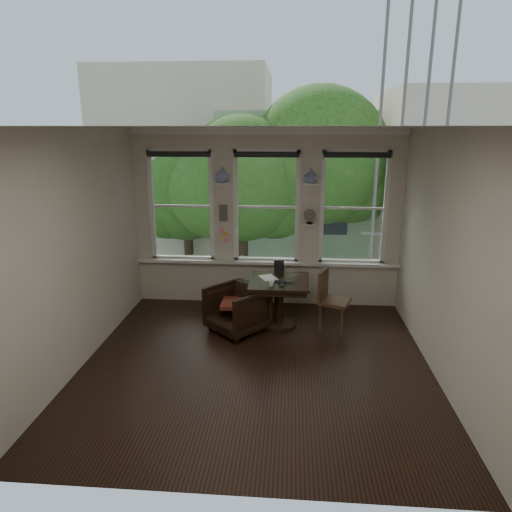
# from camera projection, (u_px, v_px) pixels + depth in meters

# --- Properties ---
(ground) EXTENTS (4.50, 4.50, 0.00)m
(ground) POSITION_uv_depth(u_px,v_px,m) (256.00, 363.00, 5.99)
(ground) COLOR black
(ground) RESTS_ON ground
(ceiling) EXTENTS (4.50, 4.50, 0.00)m
(ceiling) POSITION_uv_depth(u_px,v_px,m) (256.00, 127.00, 5.18)
(ceiling) COLOR silver
(ceiling) RESTS_ON ground
(wall_back) EXTENTS (4.50, 0.00, 4.50)m
(wall_back) POSITION_uv_depth(u_px,v_px,m) (266.00, 219.00, 7.75)
(wall_back) COLOR beige
(wall_back) RESTS_ON ground
(wall_front) EXTENTS (4.50, 0.00, 4.50)m
(wall_front) POSITION_uv_depth(u_px,v_px,m) (233.00, 333.00, 3.43)
(wall_front) COLOR beige
(wall_front) RESTS_ON ground
(wall_left) EXTENTS (0.00, 4.50, 4.50)m
(wall_left) POSITION_uv_depth(u_px,v_px,m) (79.00, 250.00, 5.76)
(wall_left) COLOR beige
(wall_left) RESTS_ON ground
(wall_right) EXTENTS (0.00, 4.50, 4.50)m
(wall_right) POSITION_uv_depth(u_px,v_px,m) (445.00, 258.00, 5.42)
(wall_right) COLOR beige
(wall_right) RESTS_ON ground
(window_left) EXTENTS (1.10, 0.12, 1.90)m
(window_left) POSITION_uv_depth(u_px,v_px,m) (182.00, 206.00, 7.80)
(window_left) COLOR white
(window_left) RESTS_ON ground
(window_center) EXTENTS (1.10, 0.12, 1.90)m
(window_center) POSITION_uv_depth(u_px,v_px,m) (266.00, 207.00, 7.69)
(window_center) COLOR white
(window_center) RESTS_ON ground
(window_right) EXTENTS (1.10, 0.12, 1.90)m
(window_right) POSITION_uv_depth(u_px,v_px,m) (353.00, 208.00, 7.58)
(window_right) COLOR white
(window_right) RESTS_ON ground
(shelf_left) EXTENTS (0.26, 0.16, 0.03)m
(shelf_left) POSITION_uv_depth(u_px,v_px,m) (223.00, 183.00, 7.54)
(shelf_left) COLOR white
(shelf_left) RESTS_ON ground
(shelf_right) EXTENTS (0.26, 0.16, 0.03)m
(shelf_right) POSITION_uv_depth(u_px,v_px,m) (311.00, 184.00, 7.43)
(shelf_right) COLOR white
(shelf_right) RESTS_ON ground
(intercom) EXTENTS (0.14, 0.06, 0.28)m
(intercom) POSITION_uv_depth(u_px,v_px,m) (223.00, 213.00, 7.71)
(intercom) COLOR #59544F
(intercom) RESTS_ON ground
(sticky_notes) EXTENTS (0.16, 0.01, 0.24)m
(sticky_notes) POSITION_uv_depth(u_px,v_px,m) (224.00, 233.00, 7.81)
(sticky_notes) COLOR pink
(sticky_notes) RESTS_ON ground
(desk_fan) EXTENTS (0.20, 0.20, 0.24)m
(desk_fan) POSITION_uv_depth(u_px,v_px,m) (310.00, 219.00, 7.57)
(desk_fan) COLOR #59544F
(desk_fan) RESTS_ON ground
(vase_left) EXTENTS (0.24, 0.24, 0.25)m
(vase_left) POSITION_uv_depth(u_px,v_px,m) (222.00, 175.00, 7.50)
(vase_left) COLOR white
(vase_left) RESTS_ON shelf_left
(vase_right) EXTENTS (0.24, 0.24, 0.25)m
(vase_right) POSITION_uv_depth(u_px,v_px,m) (311.00, 176.00, 7.39)
(vase_right) COLOR white
(vase_right) RESTS_ON shelf_right
(table) EXTENTS (0.90, 0.90, 0.75)m
(table) POSITION_uv_depth(u_px,v_px,m) (279.00, 303.00, 7.04)
(table) COLOR black
(table) RESTS_ON ground
(armchair_left) EXTENTS (1.08, 1.08, 0.71)m
(armchair_left) POSITION_uv_depth(u_px,v_px,m) (237.00, 309.00, 6.86)
(armchair_left) COLOR black
(armchair_left) RESTS_ON ground
(cushion_red) EXTENTS (0.45, 0.45, 0.06)m
(cushion_red) POSITION_uv_depth(u_px,v_px,m) (237.00, 303.00, 6.84)
(cushion_red) COLOR maroon
(cushion_red) RESTS_ON armchair_left
(side_chair_right) EXTENTS (0.54, 0.54, 0.92)m
(side_chair_right) POSITION_uv_depth(u_px,v_px,m) (335.00, 301.00, 6.90)
(side_chair_right) COLOR #412017
(side_chair_right) RESTS_ON ground
(laptop) EXTENTS (0.32, 0.22, 0.02)m
(laptop) POSITION_uv_depth(u_px,v_px,m) (285.00, 283.00, 6.80)
(laptop) COLOR black
(laptop) RESTS_ON table
(mug) EXTENTS (0.11, 0.11, 0.09)m
(mug) POSITION_uv_depth(u_px,v_px,m) (271.00, 283.00, 6.67)
(mug) COLOR white
(mug) RESTS_ON table
(drinking_glass) EXTENTS (0.12, 0.12, 0.09)m
(drinking_glass) POSITION_uv_depth(u_px,v_px,m) (282.00, 284.00, 6.64)
(drinking_glass) COLOR white
(drinking_glass) RESTS_ON table
(tablet) EXTENTS (0.17, 0.09, 0.22)m
(tablet) POSITION_uv_depth(u_px,v_px,m) (279.00, 267.00, 7.21)
(tablet) COLOR black
(tablet) RESTS_ON table
(papers) EXTENTS (0.33, 0.37, 0.00)m
(papers) POSITION_uv_depth(u_px,v_px,m) (268.00, 278.00, 7.06)
(papers) COLOR silver
(papers) RESTS_ON table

